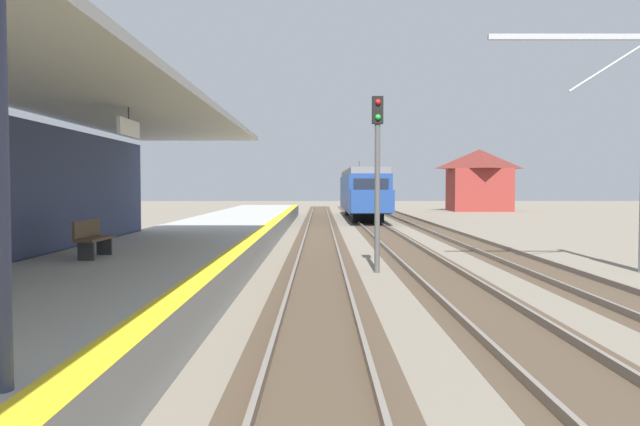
# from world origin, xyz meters

# --- Properties ---
(station_platform) EXTENTS (5.00, 80.00, 0.91)m
(station_platform) POSITION_xyz_m (-2.50, 16.00, 0.45)
(station_platform) COLOR #A8A8A3
(station_platform) RESTS_ON ground
(track_pair_nearest_platform) EXTENTS (2.34, 120.00, 0.16)m
(track_pair_nearest_platform) POSITION_xyz_m (1.90, 20.00, 0.05)
(track_pair_nearest_platform) COLOR #4C3D2D
(track_pair_nearest_platform) RESTS_ON ground
(track_pair_middle) EXTENTS (2.34, 120.00, 0.16)m
(track_pair_middle) POSITION_xyz_m (5.30, 20.00, 0.05)
(track_pair_middle) COLOR #4C3D2D
(track_pair_middle) RESTS_ON ground
(track_pair_far_side) EXTENTS (2.34, 120.00, 0.16)m
(track_pair_far_side) POSITION_xyz_m (8.70, 20.00, 0.05)
(track_pair_far_side) COLOR #4C3D2D
(track_pair_far_side) RESTS_ON ground
(approaching_train) EXTENTS (2.93, 19.60, 4.76)m
(approaching_train) POSITION_xyz_m (5.30, 49.96, 2.18)
(approaching_train) COLOR navy
(approaching_train) RESTS_ON ground
(rail_signal_post) EXTENTS (0.32, 0.34, 5.20)m
(rail_signal_post) POSITION_xyz_m (3.62, 18.25, 3.19)
(rail_signal_post) COLOR #4C4C4C
(rail_signal_post) RESTS_ON ground
(platform_bench) EXTENTS (0.45, 1.60, 0.88)m
(platform_bench) POSITION_xyz_m (-3.39, 14.30, 1.37)
(platform_bench) COLOR brown
(platform_bench) RESTS_ON station_platform
(distant_trackside_house) EXTENTS (6.60, 5.28, 6.40)m
(distant_trackside_house) POSITION_xyz_m (18.45, 65.14, 3.34)
(distant_trackside_house) COLOR maroon
(distant_trackside_house) RESTS_ON ground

